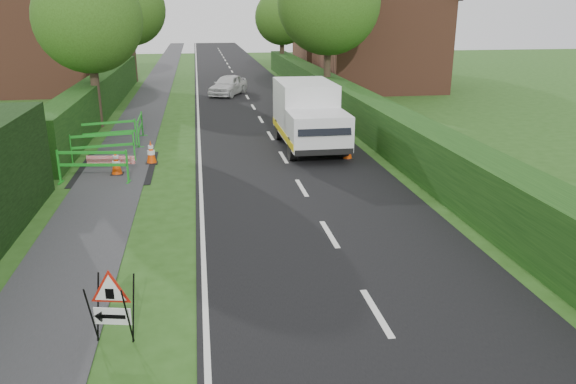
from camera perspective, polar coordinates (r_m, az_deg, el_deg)
ground at (r=8.56m, az=-5.74°, el=-16.86°), size 120.00×120.00×0.00m
road_surface at (r=42.39m, az=-5.32°, el=11.45°), size 6.00×90.00×0.02m
footpath at (r=42.38m, az=-12.90°, el=11.08°), size 2.00×90.00×0.02m
hedge_west_far at (r=29.80m, az=-18.19°, el=7.79°), size 1.00×24.00×1.80m
hedge_east at (r=24.49m, az=7.28°, el=6.47°), size 1.20×50.00×1.50m
house_west at (r=38.32m, az=-24.44°, el=13.60°), size 7.50×7.40×7.88m
house_east_a at (r=36.84m, az=9.11°, el=14.82°), size 7.50×7.40×7.88m
house_east_b at (r=50.57m, az=5.22°, el=15.81°), size 7.50×7.40×7.88m
tree_nw at (r=25.39m, az=-19.64°, el=16.22°), size 4.40×4.40×6.70m
tree_ne at (r=29.77m, az=4.15°, el=18.64°), size 5.20×5.20×7.79m
tree_fw at (r=41.24m, az=-15.79°, el=17.41°), size 4.80×4.80×7.24m
tree_fe at (r=45.51m, az=-0.62°, el=17.30°), size 4.20×4.20×6.33m
triangle_sign at (r=8.99m, az=-17.74°, el=-10.52°), size 0.84×0.84×1.03m
works_van at (r=20.66m, az=2.07°, el=7.92°), size 2.02×5.12×2.33m
traffic_cone_0 at (r=19.21m, az=6.06°, el=4.48°), size 0.38×0.38×0.79m
traffic_cone_1 at (r=22.28m, az=5.55°, el=6.40°), size 0.38×0.38×0.79m
traffic_cone_2 at (r=23.51m, az=4.51°, el=7.05°), size 0.38×0.38×0.79m
traffic_cone_3 at (r=18.05m, az=-17.07°, el=2.89°), size 0.38×0.38×0.79m
traffic_cone_4 at (r=19.09m, az=-13.74°, el=3.97°), size 0.38×0.38×0.79m
ped_barrier_0 at (r=17.34m, az=-19.23°, el=2.87°), size 2.09×0.66×1.00m
ped_barrier_1 at (r=19.65m, az=-18.33°, el=4.68°), size 2.09×0.70×1.00m
ped_barrier_2 at (r=21.73m, az=-17.86°, el=5.95°), size 2.08×0.85×1.00m
ped_barrier_3 at (r=22.35m, az=-14.80°, el=6.54°), size 0.38×2.07×1.00m
redwhite_plank at (r=18.31m, az=-17.44°, el=1.78°), size 1.48×0.31×0.25m
hatchback_car at (r=33.88m, az=-6.10°, el=10.75°), size 2.73×3.76×1.19m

